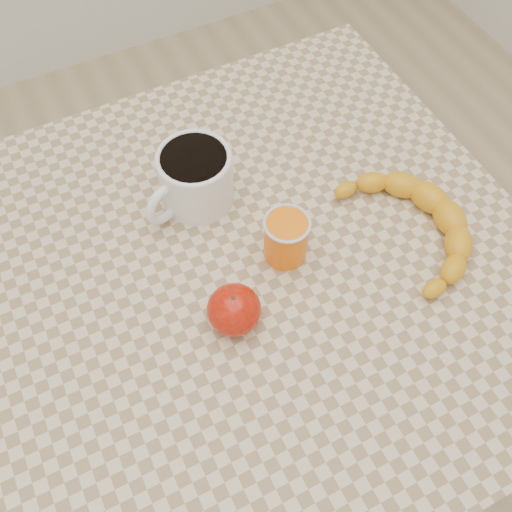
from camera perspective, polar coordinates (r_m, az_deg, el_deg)
name	(u,v)px	position (r m, az deg, el deg)	size (l,w,h in m)	color
ground	(256,418)	(1.50, 0.00, -15.87)	(3.00, 3.00, 0.00)	tan
table	(256,292)	(0.88, 0.00, -3.67)	(0.80, 0.80, 0.75)	beige
coffee_mug	(194,177)	(0.83, -6.19, 7.86)	(0.16, 0.14, 0.09)	white
orange_juice_glass	(286,238)	(0.78, 3.01, 1.84)	(0.07, 0.07, 0.08)	orange
apple	(234,310)	(0.73, -2.21, -5.39)	(0.09, 0.09, 0.07)	#890B04
banana	(413,226)	(0.84, 15.43, 2.95)	(0.21, 0.28, 0.04)	#E9A214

